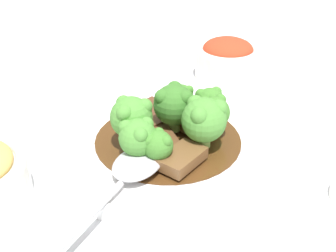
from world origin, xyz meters
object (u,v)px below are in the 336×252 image
(serving_spoon, at_px, (131,170))
(broccoli_floret_6, at_px, (181,96))
(broccoli_floret_1, at_px, (138,137))
(broccoli_floret_7, at_px, (210,102))
(broccoli_floret_2, at_px, (158,145))
(main_plate, at_px, (168,143))
(broccoli_floret_4, at_px, (214,110))
(beef_strip_0, at_px, (158,139))
(beef_strip_1, at_px, (190,116))
(broccoli_floret_5, at_px, (174,104))
(beef_strip_3, at_px, (155,110))
(side_bowl_kimchi, at_px, (227,59))
(broccoli_floret_0, at_px, (204,119))
(broccoli_floret_3, at_px, (131,117))
(beef_strip_2, at_px, (182,158))
(beef_strip_4, at_px, (142,120))

(serving_spoon, bearing_deg, broccoli_floret_6, 62.37)
(broccoli_floret_1, relative_size, broccoli_floret_7, 1.12)
(broccoli_floret_1, xyz_separation_m, broccoli_floret_2, (0.02, -0.01, -0.00))
(main_plate, height_order, broccoli_floret_4, broccoli_floret_4)
(beef_strip_0, relative_size, broccoli_floret_6, 1.79)
(broccoli_floret_1, xyz_separation_m, broccoli_floret_4, (0.09, 0.04, 0.00))
(beef_strip_1, distance_m, broccoli_floret_1, 0.10)
(broccoli_floret_5, height_order, broccoli_floret_6, broccoli_floret_5)
(broccoli_floret_2, distance_m, broccoli_floret_7, 0.11)
(main_plate, relative_size, beef_strip_3, 4.43)
(beef_strip_3, relative_size, broccoli_floret_1, 1.32)
(broccoli_floret_6, distance_m, side_bowl_kimchi, 0.16)
(broccoli_floret_0, height_order, serving_spoon, broccoli_floret_0)
(main_plate, distance_m, broccoli_floret_5, 0.05)
(broccoli_floret_2, relative_size, broccoli_floret_6, 1.07)
(broccoli_floret_3, height_order, side_bowl_kimchi, broccoli_floret_3)
(broccoli_floret_3, bearing_deg, beef_strip_0, -3.95)
(main_plate, relative_size, beef_strip_2, 4.51)
(broccoli_floret_6, height_order, side_bowl_kimchi, side_bowl_kimchi)
(beef_strip_4, bearing_deg, side_bowl_kimchi, 48.75)
(beef_strip_0, relative_size, broccoli_floret_2, 1.66)
(broccoli_floret_0, relative_size, broccoli_floret_1, 1.24)
(beef_strip_3, height_order, serving_spoon, serving_spoon)
(beef_strip_1, relative_size, broccoli_floret_3, 1.05)
(beef_strip_3, distance_m, broccoli_floret_3, 0.08)
(beef_strip_0, xyz_separation_m, beef_strip_1, (0.04, 0.04, 0.00))
(beef_strip_0, distance_m, broccoli_floret_1, 0.05)
(beef_strip_4, bearing_deg, beef_strip_2, -66.62)
(beef_strip_4, height_order, broccoli_floret_4, broccoli_floret_4)
(beef_strip_0, relative_size, broccoli_floret_3, 1.11)
(broccoli_floret_6, bearing_deg, broccoli_floret_2, -109.25)
(main_plate, relative_size, broccoli_floret_6, 7.67)
(broccoli_floret_2, bearing_deg, beef_strip_0, 84.75)
(beef_strip_3, xyz_separation_m, broccoli_floret_7, (0.07, -0.02, 0.02))
(broccoli_floret_0, relative_size, broccoli_floret_6, 1.63)
(beef_strip_2, height_order, broccoli_floret_6, broccoli_floret_6)
(beef_strip_0, relative_size, broccoli_floret_7, 1.52)
(broccoli_floret_7, bearing_deg, beef_strip_2, -117.44)
(main_plate, bearing_deg, broccoli_floret_6, 69.22)
(beef_strip_1, relative_size, broccoli_floret_1, 1.28)
(side_bowl_kimchi, bearing_deg, beef_strip_0, -121.18)
(main_plate, relative_size, broccoli_floret_3, 4.77)
(beef_strip_0, xyz_separation_m, broccoli_floret_2, (-0.00, -0.04, 0.02))
(beef_strip_2, distance_m, beef_strip_3, 0.12)
(beef_strip_0, relative_size, broccoli_floret_4, 1.34)
(beef_strip_1, relative_size, broccoli_floret_6, 1.68)
(broccoli_floret_4, height_order, broccoli_floret_6, broccoli_floret_4)
(beef_strip_0, height_order, broccoli_floret_7, broccoli_floret_7)
(broccoli_floret_4, xyz_separation_m, broccoli_floret_5, (-0.05, 0.01, 0.00))
(beef_strip_4, distance_m, broccoli_floret_0, 0.09)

